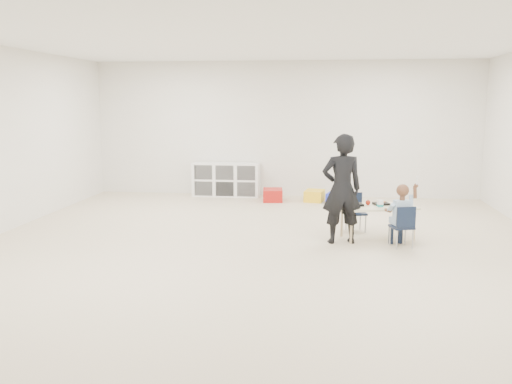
# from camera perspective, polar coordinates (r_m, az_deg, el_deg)

# --- Properties ---
(room) EXTENTS (9.00, 9.02, 2.80)m
(room) POSITION_cam_1_polar(r_m,az_deg,el_deg) (6.89, 0.30, 4.75)
(room) COLOR beige
(room) RESTS_ON ground
(table) EXTENTS (1.17, 0.81, 0.49)m
(table) POSITION_cam_1_polar(r_m,az_deg,el_deg) (8.05, 12.67, -3.09)
(table) COLOR beige
(table) RESTS_ON ground
(chair_near) EXTENTS (0.35, 0.34, 0.58)m
(chair_near) POSITION_cam_1_polar(r_m,az_deg,el_deg) (7.67, 15.09, -3.48)
(chair_near) COLOR black
(chair_near) RESTS_ON ground
(chair_far) EXTENTS (0.35, 0.34, 0.58)m
(chair_far) POSITION_cam_1_polar(r_m,az_deg,el_deg) (8.43, 10.49, -2.15)
(chair_far) COLOR black
(chair_far) RESTS_ON ground
(child) EXTENTS (0.48, 0.48, 0.92)m
(child) POSITION_cam_1_polar(r_m,az_deg,el_deg) (7.63, 15.14, -2.26)
(child) COLOR #9BB8D2
(child) RESTS_ON chair_near
(lunch_tray_near) EXTENTS (0.26, 0.22, 0.03)m
(lunch_tray_near) POSITION_cam_1_polar(r_m,az_deg,el_deg) (8.10, 13.03, -1.20)
(lunch_tray_near) COLOR black
(lunch_tray_near) RESTS_ON table
(lunch_tray_far) EXTENTS (0.26, 0.22, 0.03)m
(lunch_tray_far) POSITION_cam_1_polar(r_m,az_deg,el_deg) (7.94, 10.40, -1.32)
(lunch_tray_far) COLOR black
(lunch_tray_far) RESTS_ON table
(milk_carton) EXTENTS (0.09, 0.09, 0.10)m
(milk_carton) POSITION_cam_1_polar(r_m,az_deg,el_deg) (7.89, 12.94, -1.22)
(milk_carton) COLOR white
(milk_carton) RESTS_ON table
(bread_roll) EXTENTS (0.09, 0.09, 0.07)m
(bread_roll) POSITION_cam_1_polar(r_m,az_deg,el_deg) (8.00, 14.69, -1.26)
(bread_roll) COLOR #B47E49
(bread_roll) RESTS_ON table
(apple_near) EXTENTS (0.07, 0.07, 0.07)m
(apple_near) POSITION_cam_1_polar(r_m,az_deg,el_deg) (8.03, 11.71, -1.10)
(apple_near) COLOR maroon
(apple_near) RESTS_ON table
(apple_far) EXTENTS (0.07, 0.07, 0.07)m
(apple_far) POSITION_cam_1_polar(r_m,az_deg,el_deg) (7.78, 9.33, -1.35)
(apple_far) COLOR maroon
(apple_far) RESTS_ON table
(cubby_shelf) EXTENTS (1.40, 0.40, 0.70)m
(cubby_shelf) POSITION_cam_1_polar(r_m,az_deg,el_deg) (11.40, -3.15, 1.32)
(cubby_shelf) COLOR white
(cubby_shelf) RESTS_ON ground
(adult) EXTENTS (0.63, 0.49, 1.54)m
(adult) POSITION_cam_1_polar(r_m,az_deg,el_deg) (7.62, 9.01, 0.31)
(adult) COLOR black
(adult) RESTS_ON ground
(bin_red) EXTENTS (0.43, 0.53, 0.24)m
(bin_red) POSITION_cam_1_polar(r_m,az_deg,el_deg) (10.85, 1.77, -0.32)
(bin_red) COLOR #B21611
(bin_red) RESTS_ON ground
(bin_yellow) EXTENTS (0.43, 0.51, 0.22)m
(bin_yellow) POSITION_cam_1_polar(r_m,az_deg,el_deg) (10.88, 6.17, -0.39)
(bin_yellow) COLOR yellow
(bin_yellow) RESTS_ON ground
(bin_blue) EXTENTS (0.42, 0.49, 0.21)m
(bin_blue) POSITION_cam_1_polar(r_m,az_deg,el_deg) (10.72, 8.43, -0.63)
(bin_blue) COLOR #1B2CCD
(bin_blue) RESTS_ON ground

